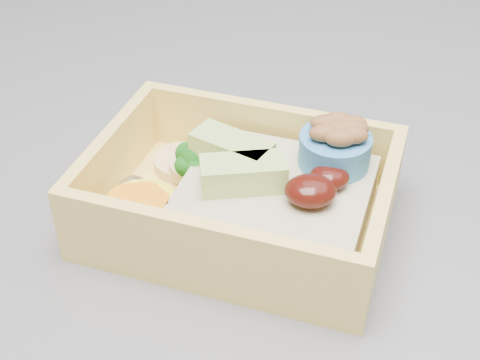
{
  "coord_description": "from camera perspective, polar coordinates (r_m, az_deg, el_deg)",
  "views": [
    {
      "loc": [
        0.13,
        -0.43,
        1.21
      ],
      "look_at": [
        0.14,
        -0.11,
        0.96
      ],
      "focal_mm": 50.0,
      "sensor_mm": 36.0,
      "label": 1
    }
  ],
  "objects": [
    {
      "name": "bento_box",
      "position": [
        0.42,
        0.86,
        -1.27
      ],
      "size": [
        0.22,
        0.19,
        0.07
      ],
      "rotation": [
        0.0,
        0.0,
        -0.34
      ],
      "color": "#FAD867",
      "rests_on": "island"
    }
  ]
}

